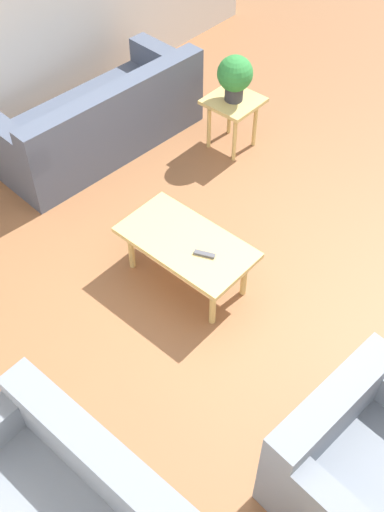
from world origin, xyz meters
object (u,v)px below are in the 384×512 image
coffee_table (186,245)px  potted_plant (235,76)px  armchair (366,470)px  side_table_plant (233,108)px  sofa (100,121)px

coffee_table → potted_plant: (0.85, -1.61, 0.39)m
armchair → coffee_table: size_ratio=1.01×
coffee_table → potted_plant: potted_plant is taller
side_table_plant → potted_plant: bearing=116.6°
sofa → side_table_plant: 1.29m
side_table_plant → coffee_table: bearing=117.7°
sofa → armchair: bearing=73.3°
armchair → side_table_plant: bearing=56.7°
coffee_table → side_table_plant: 1.82m
potted_plant → sofa: bearing=41.8°
coffee_table → armchair: bearing=163.0°
potted_plant → armchair: bearing=141.5°
side_table_plant → potted_plant: 0.34m
armchair → potted_plant: size_ratio=2.42×
coffee_table → side_table_plant: size_ratio=1.96×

